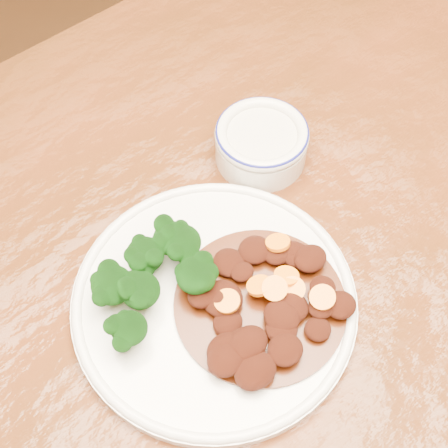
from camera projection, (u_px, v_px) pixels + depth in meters
ground at (250, 417)px, 1.35m from camera, size 4.00×4.00×0.00m
dining_table at (268, 267)px, 0.78m from camera, size 1.53×0.95×0.75m
dinner_plate at (214, 300)px, 0.66m from camera, size 0.30×0.30×0.02m
broccoli_florets at (154, 272)px, 0.64m from camera, size 0.14×0.10×0.05m
mince_stew at (262, 308)px, 0.64m from camera, size 0.18×0.18×0.03m
dip_bowl at (261, 142)px, 0.75m from camera, size 0.11×0.11×0.05m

